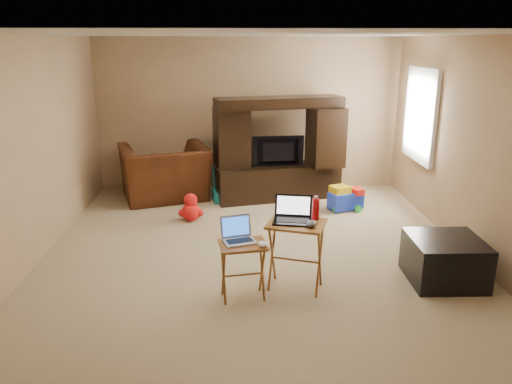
{
  "coord_description": "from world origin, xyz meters",
  "views": [
    {
      "loc": [
        -0.23,
        -5.57,
        2.44
      ],
      "look_at": [
        0.0,
        -0.2,
        0.8
      ],
      "focal_mm": 35.0,
      "sensor_mm": 36.0,
      "label": 1
    }
  ],
  "objects_px": {
    "entertainment_center": "(279,149)",
    "recliner": "(165,172)",
    "mouse_right": "(311,224)",
    "water_bottle": "(316,209)",
    "tray_table_right": "(296,256)",
    "laptop_right": "(292,210)",
    "plush_toy": "(191,207)",
    "television": "(279,152)",
    "push_toy": "(346,198)",
    "ottoman": "(445,260)",
    "child_rocker": "(226,184)",
    "laptop_left": "(239,231)",
    "tray_table_left": "(243,271)",
    "mouse_left": "(262,244)"
  },
  "relations": [
    {
      "from": "plush_toy",
      "to": "water_bottle",
      "type": "bearing_deg",
      "value": -54.14
    },
    {
      "from": "television",
      "to": "push_toy",
      "type": "distance_m",
      "value": 1.25
    },
    {
      "from": "laptop_right",
      "to": "water_bottle",
      "type": "distance_m",
      "value": 0.25
    },
    {
      "from": "child_rocker",
      "to": "plush_toy",
      "type": "xyz_separation_m",
      "value": [
        -0.48,
        -0.91,
        -0.07
      ]
    },
    {
      "from": "recliner",
      "to": "plush_toy",
      "type": "height_order",
      "value": "recliner"
    },
    {
      "from": "mouse_left",
      "to": "mouse_right",
      "type": "height_order",
      "value": "mouse_right"
    },
    {
      "from": "child_rocker",
      "to": "plush_toy",
      "type": "distance_m",
      "value": 1.03
    },
    {
      "from": "entertainment_center",
      "to": "laptop_right",
      "type": "relative_size",
      "value": 5.28
    },
    {
      "from": "laptop_right",
      "to": "entertainment_center",
      "type": "bearing_deg",
      "value": 97.87
    },
    {
      "from": "recliner",
      "to": "ottoman",
      "type": "distance_m",
      "value": 4.47
    },
    {
      "from": "child_rocker",
      "to": "laptop_left",
      "type": "bearing_deg",
      "value": -96.1
    },
    {
      "from": "mouse_left",
      "to": "mouse_right",
      "type": "distance_m",
      "value": 0.52
    },
    {
      "from": "tray_table_right",
      "to": "water_bottle",
      "type": "distance_m",
      "value": 0.51
    },
    {
      "from": "television",
      "to": "mouse_left",
      "type": "distance_m",
      "value": 3.28
    },
    {
      "from": "tray_table_right",
      "to": "entertainment_center",
      "type": "bearing_deg",
      "value": 107.94
    },
    {
      "from": "laptop_right",
      "to": "tray_table_right",
      "type": "bearing_deg",
      "value": -16.3
    },
    {
      "from": "laptop_right",
      "to": "television",
      "type": "bearing_deg",
      "value": 97.84
    },
    {
      "from": "recliner",
      "to": "plush_toy",
      "type": "distance_m",
      "value": 1.19
    },
    {
      "from": "recliner",
      "to": "tray_table_right",
      "type": "xyz_separation_m",
      "value": [
        1.71,
        -3.11,
        -0.07
      ]
    },
    {
      "from": "mouse_right",
      "to": "water_bottle",
      "type": "bearing_deg",
      "value": 70.71
    },
    {
      "from": "tray_table_right",
      "to": "recliner",
      "type": "bearing_deg",
      "value": 138.39
    },
    {
      "from": "tray_table_right",
      "to": "mouse_right",
      "type": "relative_size",
      "value": 4.92
    },
    {
      "from": "child_rocker",
      "to": "tray_table_left",
      "type": "height_order",
      "value": "tray_table_left"
    },
    {
      "from": "plush_toy",
      "to": "laptop_right",
      "type": "bearing_deg",
      "value": -59.74
    },
    {
      "from": "entertainment_center",
      "to": "tray_table_right",
      "type": "distance_m",
      "value": 3.07
    },
    {
      "from": "entertainment_center",
      "to": "mouse_left",
      "type": "relative_size",
      "value": 16.86
    },
    {
      "from": "recliner",
      "to": "push_toy",
      "type": "xyz_separation_m",
      "value": [
        2.76,
        -0.68,
        -0.24
      ]
    },
    {
      "from": "recliner",
      "to": "water_bottle",
      "type": "bearing_deg",
      "value": 104.86
    },
    {
      "from": "television",
      "to": "tray_table_left",
      "type": "xyz_separation_m",
      "value": [
        -0.62,
        -3.17,
        -0.49
      ]
    },
    {
      "from": "tray_table_right",
      "to": "laptop_left",
      "type": "bearing_deg",
      "value": -145.25
    },
    {
      "from": "ottoman",
      "to": "laptop_right",
      "type": "xyz_separation_m",
      "value": [
        -1.62,
        -0.08,
        0.6
      ]
    },
    {
      "from": "entertainment_center",
      "to": "recliner",
      "type": "distance_m",
      "value": 1.84
    },
    {
      "from": "television",
      "to": "ottoman",
      "type": "bearing_deg",
      "value": 112.39
    },
    {
      "from": "entertainment_center",
      "to": "laptop_right",
      "type": "bearing_deg",
      "value": -105.11
    },
    {
      "from": "television",
      "to": "mouse_left",
      "type": "bearing_deg",
      "value": 77.34
    },
    {
      "from": "laptop_left",
      "to": "push_toy",
      "type": "bearing_deg",
      "value": 41.18
    },
    {
      "from": "tray_table_left",
      "to": "mouse_right",
      "type": "distance_m",
      "value": 0.81
    },
    {
      "from": "mouse_left",
      "to": "entertainment_center",
      "type": "bearing_deg",
      "value": 82.43
    },
    {
      "from": "entertainment_center",
      "to": "plush_toy",
      "type": "height_order",
      "value": "entertainment_center"
    },
    {
      "from": "tray_table_left",
      "to": "child_rocker",
      "type": "bearing_deg",
      "value": 84.64
    },
    {
      "from": "water_bottle",
      "to": "laptop_right",
      "type": "bearing_deg",
      "value": -165.96
    },
    {
      "from": "tray_table_left",
      "to": "water_bottle",
      "type": "height_order",
      "value": "water_bottle"
    },
    {
      "from": "mouse_right",
      "to": "laptop_right",
      "type": "bearing_deg",
      "value": 140.53
    },
    {
      "from": "laptop_right",
      "to": "mouse_right",
      "type": "xyz_separation_m",
      "value": [
        0.17,
        -0.14,
        -0.09
      ]
    },
    {
      "from": "child_rocker",
      "to": "plush_toy",
      "type": "relative_size",
      "value": 1.35
    },
    {
      "from": "television",
      "to": "tray_table_right",
      "type": "distance_m",
      "value": 3.02
    },
    {
      "from": "ottoman",
      "to": "laptop_right",
      "type": "distance_m",
      "value": 1.73
    },
    {
      "from": "child_rocker",
      "to": "push_toy",
      "type": "relative_size",
      "value": 1.08
    },
    {
      "from": "recliner",
      "to": "water_bottle",
      "type": "height_order",
      "value": "water_bottle"
    },
    {
      "from": "child_rocker",
      "to": "mouse_left",
      "type": "height_order",
      "value": "mouse_left"
    }
  ]
}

